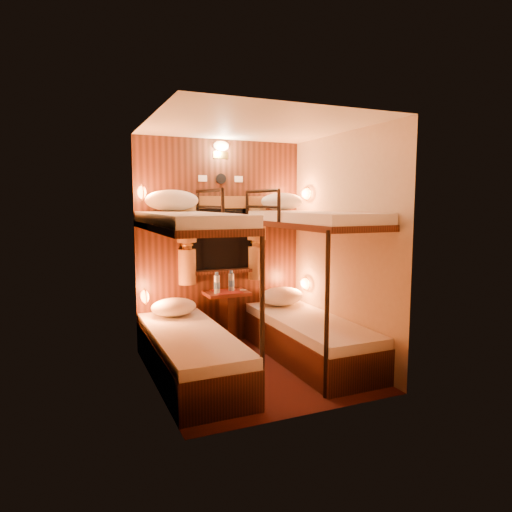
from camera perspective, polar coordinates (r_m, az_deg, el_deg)
name	(u,v)px	position (r m, az deg, el deg)	size (l,w,h in m)	color
floor	(256,370)	(4.72, -0.05, -14.09)	(2.10, 2.10, 0.00)	#39130F
ceiling	(256,125)	(4.47, -0.06, 16.00)	(2.10, 2.10, 0.00)	silver
wall_back	(221,243)	(5.42, -4.45, 1.64)	(2.40, 2.40, 0.00)	#C6B293
wall_front	(310,265)	(3.51, 6.74, -1.16)	(2.40, 2.40, 0.00)	#C6B293
wall_left	(152,257)	(4.15, -12.83, -0.06)	(2.40, 2.40, 0.00)	#C6B293
wall_right	(342,248)	(4.92, 10.70, 1.03)	(2.40, 2.40, 0.00)	#C6B293
back_panel	(221,243)	(5.40, -4.40, 1.63)	(2.00, 0.03, 2.40)	black
bunk_left	(190,321)	(4.41, -8.24, -8.05)	(0.72, 1.90, 1.82)	black
bunk_right	(309,308)	(4.90, 6.64, -6.54)	(0.72, 1.90, 1.82)	black
window	(222,245)	(5.38, -4.29, 1.40)	(1.00, 0.12, 0.79)	black
curtains	(223,238)	(5.34, -4.18, 2.25)	(1.10, 0.22, 1.00)	brown
back_fixtures	(221,153)	(5.38, -4.38, 12.76)	(0.54, 0.09, 0.48)	black
reading_lamps	(231,242)	(5.09, -3.18, 1.77)	(2.00, 0.20, 1.25)	orange
table	(227,311)	(5.36, -3.68, -6.93)	(0.50, 0.34, 0.66)	#5F2615
bottle_left	(217,284)	(5.20, -4.92, -3.54)	(0.07, 0.07, 0.24)	#99BFE5
bottle_right	(231,282)	(5.32, -3.10, -3.29)	(0.07, 0.07, 0.24)	#99BFE5
sachet_a	(243,290)	(5.39, -1.62, -4.25)	(0.07, 0.05, 0.01)	silver
sachet_b	(232,289)	(5.43, -3.02, -4.17)	(0.07, 0.05, 0.01)	silver
pillow_lower_left	(174,307)	(5.04, -10.24, -6.30)	(0.49, 0.35, 0.19)	silver
pillow_lower_right	(281,296)	(5.47, 3.20, -5.04)	(0.55, 0.39, 0.21)	silver
pillow_upper_left	(172,200)	(4.89, -10.47, 6.85)	(0.56, 0.40, 0.22)	silver
pillow_upper_right	(282,202)	(5.35, 3.28, 6.81)	(0.51, 0.37, 0.20)	silver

